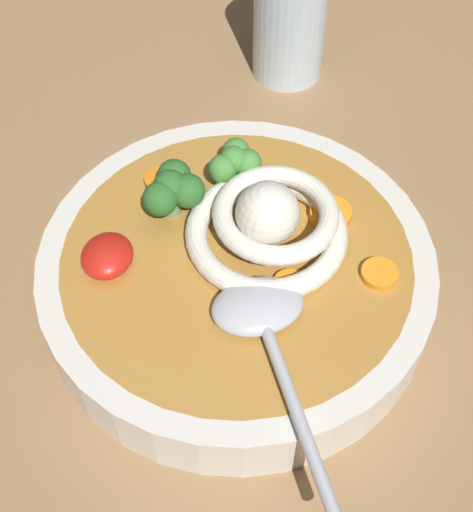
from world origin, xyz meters
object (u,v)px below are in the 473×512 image
noodle_pile (269,223)px  soup_spoon (264,324)px  soup_bowl (236,275)px  drinking_glass (290,14)px

noodle_pile → soup_spoon: bearing=-174.2°
noodle_pile → soup_spoon: noodle_pile is taller
soup_bowl → noodle_pile: size_ratio=2.22×
soup_bowl → soup_spoon: 6.90cm
noodle_pile → soup_spoon: 7.63cm
soup_bowl → drinking_glass: size_ratio=2.21×
soup_spoon → drinking_glass: 32.14cm
noodle_pile → soup_spoon: (-7.55, -0.77, -0.75)cm
soup_spoon → drinking_glass: (32.05, 2.28, 0.77)cm
soup_bowl → drinking_glass: (26.47, -0.41, 3.81)cm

